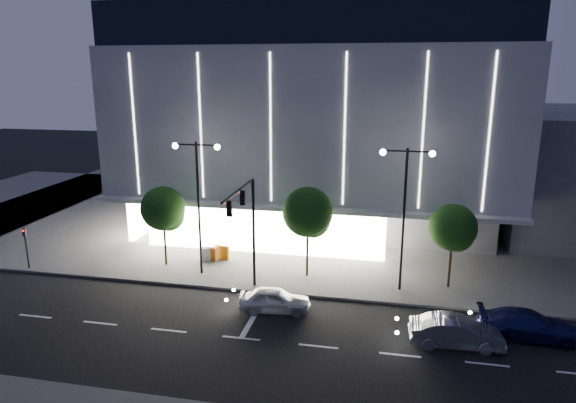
% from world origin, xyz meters
% --- Properties ---
extents(ground, '(160.00, 160.00, 0.00)m').
position_xyz_m(ground, '(0.00, 0.00, 0.00)').
color(ground, black).
rests_on(ground, ground).
extents(sidewalk_museum, '(70.00, 40.00, 0.15)m').
position_xyz_m(sidewalk_museum, '(5.00, 24.00, 0.07)').
color(sidewalk_museum, '#474747').
rests_on(sidewalk_museum, ground).
extents(museum, '(30.00, 25.80, 18.00)m').
position_xyz_m(museum, '(2.98, 22.31, 9.27)').
color(museum, '#4C4C51').
rests_on(museum, ground).
extents(traffic_mast, '(0.33, 5.89, 7.07)m').
position_xyz_m(traffic_mast, '(1.00, 3.34, 5.03)').
color(traffic_mast, black).
rests_on(traffic_mast, ground).
extents(street_lamp_west, '(3.16, 0.36, 9.00)m').
position_xyz_m(street_lamp_west, '(-3.00, 6.00, 5.96)').
color(street_lamp_west, black).
rests_on(street_lamp_west, ground).
extents(street_lamp_east, '(3.16, 0.36, 9.00)m').
position_xyz_m(street_lamp_east, '(10.00, 6.00, 5.96)').
color(street_lamp_east, black).
rests_on(street_lamp_east, ground).
extents(ped_signal_far, '(0.22, 0.24, 3.00)m').
position_xyz_m(ped_signal_far, '(-15.00, 4.50, 1.89)').
color(ped_signal_far, black).
rests_on(ped_signal_far, ground).
extents(tree_left, '(3.02, 3.02, 5.72)m').
position_xyz_m(tree_left, '(-5.97, 7.02, 4.03)').
color(tree_left, black).
rests_on(tree_left, ground).
extents(tree_mid, '(3.25, 3.25, 6.15)m').
position_xyz_m(tree_mid, '(4.03, 7.02, 4.33)').
color(tree_mid, black).
rests_on(tree_mid, ground).
extents(tree_right, '(2.91, 2.91, 5.51)m').
position_xyz_m(tree_right, '(13.03, 7.02, 3.88)').
color(tree_right, black).
rests_on(tree_right, ground).
extents(car_lead, '(4.23, 2.07, 1.39)m').
position_xyz_m(car_lead, '(3.00, 1.84, 0.69)').
color(car_lead, '#BABEC3').
rests_on(car_lead, ground).
extents(car_second, '(4.64, 1.83, 1.50)m').
position_xyz_m(car_second, '(12.69, -0.07, 0.75)').
color(car_second, gray).
rests_on(car_second, ground).
extents(car_third, '(5.01, 2.09, 1.45)m').
position_xyz_m(car_third, '(16.42, 1.52, 0.72)').
color(car_third, '#151851').
rests_on(car_third, ground).
extents(barrier_a, '(1.13, 0.43, 1.00)m').
position_xyz_m(barrier_a, '(-2.51, 8.81, 0.65)').
color(barrier_a, orange).
rests_on(barrier_a, sidewalk_museum).
extents(barrier_c, '(1.11, 0.30, 1.00)m').
position_xyz_m(barrier_c, '(-3.31, 8.28, 0.65)').
color(barrier_c, '#DF5C0C').
rests_on(barrier_c, sidewalk_museum).
extents(barrier_d, '(1.11, 0.68, 1.00)m').
position_xyz_m(barrier_d, '(-3.24, 8.24, 0.65)').
color(barrier_d, silver).
rests_on(barrier_d, sidewalk_museum).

